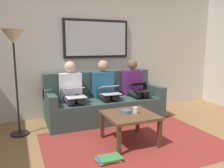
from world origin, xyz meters
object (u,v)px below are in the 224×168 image
object	(u,v)px
coffee_table	(130,117)
magazine_stack	(109,158)
cup	(135,110)
laptop_white	(75,92)
standing_lamp	(14,49)
laptop_silver	(110,90)
laptop_black	(140,87)
bowl	(126,112)
person_middle	(105,88)
couch	(104,103)
framed_mirror	(97,39)
person_left	(135,86)
person_right	(72,91)

from	to	relation	value
coffee_table	magazine_stack	xyz separation A→B (m)	(0.48, 0.38, -0.35)
cup	laptop_white	bearing A→B (deg)	-53.71
standing_lamp	laptop_silver	bearing A→B (deg)	178.39
coffee_table	laptop_black	world-z (taller)	laptop_black
bowl	person_middle	bearing A→B (deg)	-95.03
laptop_silver	standing_lamp	world-z (taller)	standing_lamp
coffee_table	couch	bearing A→B (deg)	-92.64
bowl	laptop_black	size ratio (longest dim) A/B	0.38
framed_mirror	person_middle	size ratio (longest dim) A/B	1.19
laptop_white	person_middle	bearing A→B (deg)	-159.65
framed_mirror	laptop_black	distance (m)	1.32
person_left	bowl	bearing A→B (deg)	56.30
person_left	magazine_stack	world-z (taller)	person_left
person_right	framed_mirror	bearing A→B (deg)	-144.48
bowl	person_left	size ratio (longest dim) A/B	0.13
bowl	standing_lamp	world-z (taller)	standing_lamp
bowl	magazine_stack	distance (m)	0.76
couch	person_right	size ratio (longest dim) A/B	1.93
coffee_table	cup	world-z (taller)	cup
coffee_table	bowl	bearing A→B (deg)	-46.50
couch	cup	distance (m)	1.24
couch	framed_mirror	world-z (taller)	framed_mirror
laptop_black	person_right	xyz separation A→B (m)	(1.28, -0.23, -0.02)
coffee_table	person_middle	size ratio (longest dim) A/B	0.62
magazine_stack	person_left	bearing A→B (deg)	-127.60
laptop_black	magazine_stack	xyz separation A→B (m)	(1.18, 1.30, -0.60)
couch	laptop_white	world-z (taller)	couch
framed_mirror	standing_lamp	bearing A→B (deg)	22.93
laptop_white	person_left	bearing A→B (deg)	-169.50
framed_mirror	standing_lamp	xyz separation A→B (m)	(1.55, 0.66, -0.18)
cup	bowl	distance (m)	0.14
framed_mirror	standing_lamp	world-z (taller)	framed_mirror
person_right	magazine_stack	xyz separation A→B (m)	(-0.10, 1.53, -0.58)
person_right	laptop_white	bearing A→B (deg)	90.00
person_right	person_left	bearing A→B (deg)	180.00
couch	person_right	world-z (taller)	person_right
cup	coffee_table	bearing A→B (deg)	-3.15
cup	person_right	size ratio (longest dim) A/B	0.08
framed_mirror	laptop_silver	bearing A→B (deg)	90.00
standing_lamp	framed_mirror	bearing A→B (deg)	-157.07
bowl	person_left	world-z (taller)	person_left
bowl	laptop_black	world-z (taller)	laptop_black
couch	standing_lamp	distance (m)	1.90
laptop_silver	laptop_white	world-z (taller)	laptop_white
framed_mirror	laptop_black	world-z (taller)	framed_mirror
bowl	person_left	distance (m)	1.34
cup	standing_lamp	xyz separation A→B (m)	(1.58, -0.95, 0.88)
coffee_table	laptop_silver	distance (m)	0.94
bowl	person_left	bearing A→B (deg)	-123.70
person_middle	laptop_white	xyz separation A→B (m)	(0.64, 0.24, 0.02)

